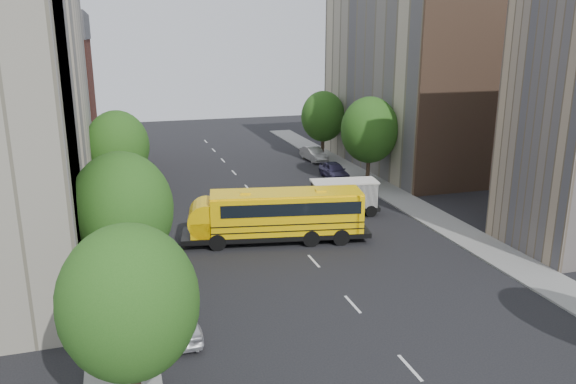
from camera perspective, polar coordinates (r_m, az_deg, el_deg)
name	(u,v)px	position (r m, az deg, el deg)	size (l,w,h in m)	color
ground	(303,250)	(36.53, 1.57, -5.88)	(120.00, 120.00, 0.00)	black
sidewalk_left	(118,241)	(39.50, -16.93, -4.80)	(3.00, 80.00, 0.12)	slate
sidewalk_right	(421,211)	(45.42, 13.41, -1.87)	(3.00, 80.00, 0.12)	slate
lane_markings	(264,206)	(45.58, -2.44, -1.45)	(0.15, 64.00, 0.01)	silver
building_left_redbrick	(40,108)	(60.98, -23.85, 7.85)	(10.00, 15.00, 13.00)	maroon
building_right_far	(408,80)	(59.81, 12.14, 11.11)	(10.00, 22.00, 18.00)	#B7AD8E
building_right_sidewall	(472,89)	(50.50, 18.23, 9.89)	(10.10, 0.30, 18.00)	brown
street_tree_0	(129,303)	(20.18, -15.84, -10.75)	(4.80, 4.80, 7.41)	#38281C
street_tree_1	(122,209)	(29.42, -16.49, -1.71)	(5.12, 5.12, 7.90)	#38281C
street_tree_2	(118,146)	(46.96, -16.92, 4.46)	(4.99, 4.99, 7.71)	#38281C
street_tree_4	(369,130)	(51.78, 8.27, 6.25)	(5.25, 5.25, 8.10)	#38281C
street_tree_5	(323,116)	(62.77, 3.58, 7.67)	(4.86, 4.86, 7.51)	#38281C
school_bus	(274,213)	(37.33, -1.42, -2.19)	(12.77, 5.01, 3.52)	black
safari_truck	(338,197)	(43.29, 5.14, -0.48)	(6.51, 3.14, 2.68)	black
parked_car_0	(181,322)	(26.93, -10.78, -12.86)	(1.60, 3.98, 1.36)	silver
parked_car_1	(141,203)	(45.18, -14.70, -1.07)	(1.68, 4.82, 1.59)	silver
parked_car_2	(143,169)	(57.35, -14.52, 2.32)	(2.20, 4.77, 1.33)	black
parked_car_4	(334,171)	(54.33, 4.72, 2.19)	(1.87, 4.64, 1.58)	#383258
parked_car_5	(314,154)	(62.07, 2.62, 3.89)	(1.59, 4.56, 1.50)	gray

